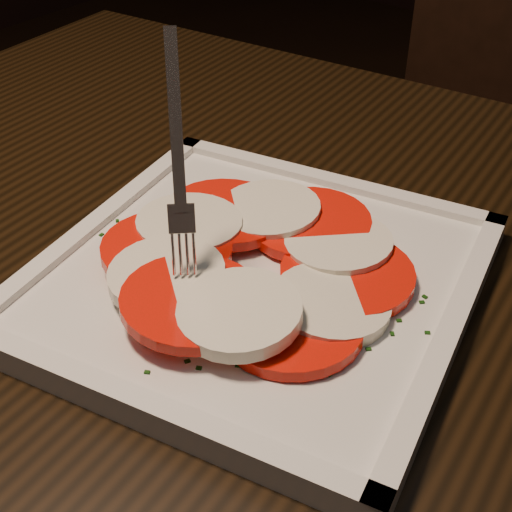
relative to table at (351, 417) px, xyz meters
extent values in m
cube|color=black|center=(0.00, 0.00, 0.08)|extent=(1.27, 0.91, 0.04)
cylinder|color=black|center=(-0.57, 0.29, -0.30)|extent=(0.06, 0.06, 0.71)
cube|color=black|center=(-0.12, 0.63, -0.20)|extent=(0.50, 0.50, 0.04)
cylinder|color=black|center=(-0.26, 0.42, -0.45)|extent=(0.04, 0.04, 0.41)
cylinder|color=black|center=(-0.33, 0.77, -0.45)|extent=(0.04, 0.04, 0.41)
cube|color=silver|center=(-0.08, -0.02, 0.11)|extent=(0.34, 0.34, 0.01)
cylinder|color=red|center=(-0.02, -0.05, 0.12)|extent=(0.09, 0.09, 0.01)
cylinder|color=silver|center=(-0.01, -0.02, 0.12)|extent=(0.08, 0.08, 0.02)
cylinder|color=red|center=(-0.02, 0.01, 0.12)|extent=(0.09, 0.09, 0.01)
cylinder|color=silver|center=(-0.05, 0.04, 0.12)|extent=(0.08, 0.08, 0.01)
cylinder|color=red|center=(-0.08, 0.05, 0.12)|extent=(0.09, 0.09, 0.01)
cylinder|color=silver|center=(-0.11, 0.04, 0.12)|extent=(0.08, 0.08, 0.01)
cylinder|color=red|center=(-0.13, 0.01, 0.13)|extent=(0.09, 0.09, 0.01)
cylinder|color=silver|center=(-0.14, -0.02, 0.13)|extent=(0.08, 0.08, 0.01)
cylinder|color=red|center=(-0.13, -0.05, 0.13)|extent=(0.09, 0.09, 0.01)
cylinder|color=silver|center=(-0.11, -0.07, 0.13)|extent=(0.08, 0.08, 0.01)
cylinder|color=red|center=(-0.08, -0.08, 0.13)|extent=(0.09, 0.09, 0.02)
cylinder|color=silver|center=(-0.05, -0.07, 0.13)|extent=(0.08, 0.08, 0.02)
cube|color=#21580F|center=(-0.10, -0.07, 0.12)|extent=(0.03, 0.05, 0.01)
cube|color=#21580F|center=(-0.06, -0.06, 0.12)|extent=(0.03, 0.03, 0.00)
cube|color=#21580F|center=(-0.12, -0.08, 0.12)|extent=(0.02, 0.04, 0.01)
cube|color=#21580F|center=(-0.04, -0.06, 0.12)|extent=(0.04, 0.03, 0.00)
cube|color=#21580F|center=(-0.04, -0.06, 0.12)|extent=(0.04, 0.02, 0.00)
cube|color=#21580F|center=(-0.11, -0.07, 0.12)|extent=(0.05, 0.03, 0.00)
cube|color=#21580F|center=(-0.08, 0.05, 0.12)|extent=(0.03, 0.04, 0.01)
cube|color=#21580F|center=(-0.13, -0.06, 0.12)|extent=(0.05, 0.02, 0.00)
cube|color=#21580F|center=(-0.04, 0.02, 0.12)|extent=(0.03, 0.02, 0.00)
cube|color=#0F3309|center=(-0.06, -0.11, 0.11)|extent=(0.00, 0.00, 0.00)
cube|color=#0F3309|center=(0.03, 0.00, 0.11)|extent=(0.00, 0.00, 0.00)
cube|color=#0F3309|center=(-0.18, -0.06, 0.11)|extent=(0.00, 0.00, 0.00)
cube|color=#0F3309|center=(0.02, 0.03, 0.11)|extent=(0.00, 0.00, 0.00)
cube|color=#0F3309|center=(-0.19, 0.03, 0.11)|extent=(0.00, 0.00, 0.00)
cube|color=#0F3309|center=(0.03, 0.03, 0.11)|extent=(0.00, 0.00, 0.00)
cube|color=#0F3309|center=(0.02, -0.04, 0.11)|extent=(0.00, 0.00, 0.00)
cube|color=#0F3309|center=(0.02, -0.07, 0.11)|extent=(0.00, 0.00, 0.00)
cube|color=#0F3309|center=(-0.08, -0.11, 0.11)|extent=(0.00, 0.00, 0.00)
cube|color=#0F3309|center=(-0.07, -0.14, 0.11)|extent=(0.00, 0.00, 0.00)
cube|color=#0F3309|center=(-0.01, -0.09, 0.11)|extent=(0.00, 0.00, 0.00)
cube|color=#0F3309|center=(-0.16, -0.08, 0.11)|extent=(0.00, 0.00, 0.00)
cube|color=#0F3309|center=(-0.03, -0.10, 0.11)|extent=(0.00, 0.00, 0.00)
cube|color=#0F3309|center=(-0.03, 0.07, 0.11)|extent=(0.00, 0.00, 0.00)
cube|color=#0F3309|center=(-0.16, 0.06, 0.11)|extent=(0.00, 0.00, 0.00)
cube|color=#0F3309|center=(-0.06, 0.09, 0.11)|extent=(0.00, 0.00, 0.00)
cube|color=#0F3309|center=(-0.20, -0.03, 0.11)|extent=(0.00, 0.00, 0.00)
cube|color=#0F3309|center=(0.00, 0.03, 0.11)|extent=(0.00, 0.00, 0.00)
cube|color=#0F3309|center=(0.03, 0.03, 0.11)|extent=(0.00, 0.00, 0.00)
cube|color=#0F3309|center=(-0.16, 0.04, 0.11)|extent=(0.00, 0.00, 0.00)
cube|color=#0F3309|center=(0.01, 0.02, 0.11)|extent=(0.00, 0.00, 0.00)
cube|color=#0F3309|center=(0.03, -0.01, 0.11)|extent=(0.00, 0.00, 0.00)
cube|color=#0F3309|center=(-0.14, 0.07, 0.11)|extent=(0.00, 0.00, 0.00)
cube|color=#0F3309|center=(-0.20, -0.05, 0.11)|extent=(0.00, 0.00, 0.00)
cube|color=#0F3309|center=(0.05, 0.00, 0.11)|extent=(0.00, 0.00, 0.00)
cube|color=#0F3309|center=(-0.05, -0.11, 0.11)|extent=(0.00, 0.00, 0.00)
cube|color=#0F3309|center=(-0.14, -0.10, 0.11)|extent=(0.00, 0.00, 0.00)
cube|color=#0F3309|center=(0.01, -0.05, 0.11)|extent=(0.00, 0.00, 0.00)
camera|label=1|loc=(0.17, -0.33, 0.43)|focal=50.00mm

